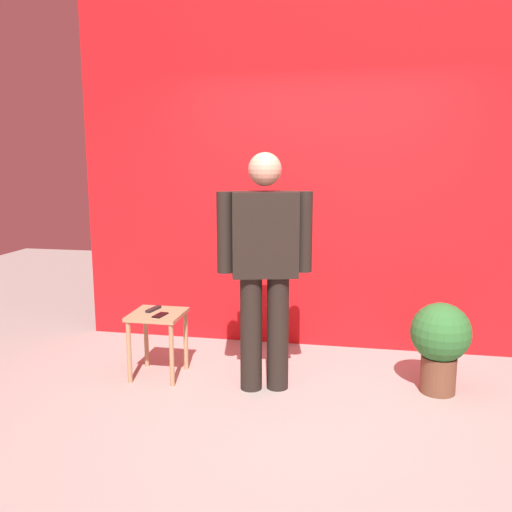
{
  "coord_description": "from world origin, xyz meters",
  "views": [
    {
      "loc": [
        0.36,
        -3.4,
        1.73
      ],
      "look_at": [
        -0.39,
        0.55,
        1.01
      ],
      "focal_mm": 37.93,
      "sensor_mm": 36.0,
      "label": 1
    }
  ],
  "objects_px": {
    "cell_phone": "(160,315)",
    "potted_plant": "(440,340)",
    "standing_person": "(265,260)",
    "tv_remote": "(153,309)",
    "side_table": "(158,325)"
  },
  "relations": [
    {
      "from": "cell_phone",
      "to": "potted_plant",
      "type": "height_order",
      "value": "potted_plant"
    },
    {
      "from": "standing_person",
      "to": "tv_remote",
      "type": "height_order",
      "value": "standing_person"
    },
    {
      "from": "cell_phone",
      "to": "tv_remote",
      "type": "height_order",
      "value": "tv_remote"
    },
    {
      "from": "side_table",
      "to": "potted_plant",
      "type": "bearing_deg",
      "value": 2.49
    },
    {
      "from": "standing_person",
      "to": "side_table",
      "type": "distance_m",
      "value": 1.05
    },
    {
      "from": "side_table",
      "to": "potted_plant",
      "type": "relative_size",
      "value": 0.77
    },
    {
      "from": "cell_phone",
      "to": "potted_plant",
      "type": "bearing_deg",
      "value": 14.36
    },
    {
      "from": "tv_remote",
      "to": "potted_plant",
      "type": "bearing_deg",
      "value": 12.51
    },
    {
      "from": "standing_person",
      "to": "tv_remote",
      "type": "relative_size",
      "value": 10.45
    },
    {
      "from": "side_table",
      "to": "tv_remote",
      "type": "height_order",
      "value": "tv_remote"
    },
    {
      "from": "potted_plant",
      "to": "cell_phone",
      "type": "bearing_deg",
      "value": -175.37
    },
    {
      "from": "side_table",
      "to": "cell_phone",
      "type": "distance_m",
      "value": 0.14
    },
    {
      "from": "side_table",
      "to": "standing_person",
      "type": "bearing_deg",
      "value": -4.97
    },
    {
      "from": "standing_person",
      "to": "potted_plant",
      "type": "distance_m",
      "value": 1.43
    },
    {
      "from": "side_table",
      "to": "cell_phone",
      "type": "xyz_separation_m",
      "value": [
        0.05,
        -0.08,
        0.11
      ]
    }
  ]
}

